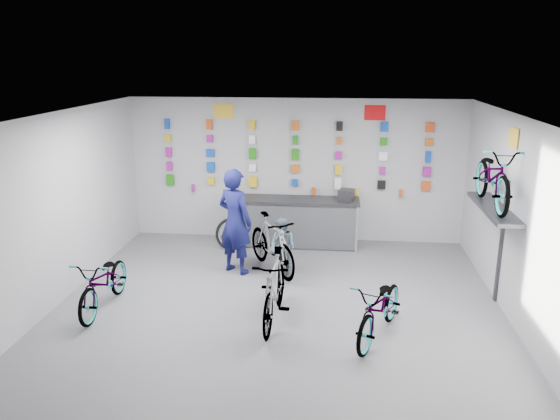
# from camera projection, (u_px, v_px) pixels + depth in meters

# --- Properties ---
(floor) EXTENTS (8.00, 8.00, 0.00)m
(floor) POSITION_uv_depth(u_px,v_px,m) (274.00, 324.00, 8.06)
(floor) COLOR #56565B
(floor) RESTS_ON ground
(ceiling) EXTENTS (8.00, 8.00, 0.00)m
(ceiling) POSITION_uv_depth(u_px,v_px,m) (273.00, 120.00, 7.24)
(ceiling) COLOR white
(ceiling) RESTS_ON wall_back
(wall_back) EXTENTS (7.00, 0.00, 7.00)m
(wall_back) POSITION_uv_depth(u_px,v_px,m) (295.00, 170.00, 11.48)
(wall_back) COLOR #AAAAAC
(wall_back) RESTS_ON floor
(wall_front) EXTENTS (7.00, 0.00, 7.00)m
(wall_front) POSITION_uv_depth(u_px,v_px,m) (207.00, 401.00, 3.83)
(wall_front) COLOR #AAAAAC
(wall_front) RESTS_ON floor
(wall_left) EXTENTS (0.00, 8.00, 8.00)m
(wall_left) POSITION_uv_depth(u_px,v_px,m) (37.00, 220.00, 8.01)
(wall_left) COLOR #AAAAAC
(wall_left) RESTS_ON floor
(wall_right) EXTENTS (0.00, 8.00, 8.00)m
(wall_right) POSITION_uv_depth(u_px,v_px,m) (532.00, 236.00, 7.30)
(wall_right) COLOR #AAAAAC
(wall_right) RESTS_ON floor
(counter) EXTENTS (2.70, 0.66, 1.00)m
(counter) POSITION_uv_depth(u_px,v_px,m) (293.00, 223.00, 11.32)
(counter) COLOR black
(counter) RESTS_ON floor
(merch_wall) EXTENTS (5.57, 0.08, 1.56)m
(merch_wall) POSITION_uv_depth(u_px,v_px,m) (297.00, 159.00, 11.33)
(merch_wall) COLOR #1F7710
(merch_wall) RESTS_ON wall_back
(wall_bracket) EXTENTS (0.39, 1.90, 2.00)m
(wall_bracket) POSITION_uv_depth(u_px,v_px,m) (495.00, 214.00, 8.48)
(wall_bracket) COLOR #333338
(wall_bracket) RESTS_ON wall_right
(sign_left) EXTENTS (0.42, 0.02, 0.30)m
(sign_left) POSITION_uv_depth(u_px,v_px,m) (224.00, 111.00, 11.28)
(sign_left) COLOR yellow
(sign_left) RESTS_ON wall_back
(sign_right) EXTENTS (0.42, 0.02, 0.30)m
(sign_right) POSITION_uv_depth(u_px,v_px,m) (375.00, 113.00, 10.97)
(sign_right) COLOR red
(sign_right) RESTS_ON wall_back
(sign_side) EXTENTS (0.02, 0.40, 0.30)m
(sign_side) POSITION_uv_depth(u_px,v_px,m) (514.00, 138.00, 8.14)
(sign_side) COLOR yellow
(sign_side) RESTS_ON wall_right
(bike_left) EXTENTS (0.60, 1.70, 0.89)m
(bike_left) POSITION_uv_depth(u_px,v_px,m) (104.00, 282.00, 8.46)
(bike_left) COLOR gray
(bike_left) RESTS_ON floor
(bike_center) EXTENTS (0.59, 1.79, 1.06)m
(bike_center) POSITION_uv_depth(u_px,v_px,m) (274.00, 288.00, 8.02)
(bike_center) COLOR gray
(bike_center) RESTS_ON floor
(bike_right) EXTENTS (1.18, 1.78, 0.88)m
(bike_right) POSITION_uv_depth(u_px,v_px,m) (380.00, 308.00, 7.59)
(bike_right) COLOR gray
(bike_right) RESTS_ON floor
(bike_service) EXTENTS (1.37, 1.73, 1.05)m
(bike_service) POSITION_uv_depth(u_px,v_px,m) (272.00, 244.00, 9.95)
(bike_service) COLOR gray
(bike_service) RESTS_ON floor
(bike_wall) EXTENTS (0.63, 1.80, 0.95)m
(bike_wall) POSITION_uv_depth(u_px,v_px,m) (493.00, 176.00, 8.32)
(bike_wall) COLOR gray
(bike_wall) RESTS_ON wall_bracket
(clerk) EXTENTS (0.84, 0.75, 1.93)m
(clerk) POSITION_uv_depth(u_px,v_px,m) (235.00, 221.00, 9.78)
(clerk) COLOR #10134A
(clerk) RESTS_ON floor
(customer) EXTENTS (0.65, 0.61, 1.07)m
(customer) POSITION_uv_depth(u_px,v_px,m) (283.00, 247.00, 9.75)
(customer) COLOR slate
(customer) RESTS_ON floor
(spare_wheel) EXTENTS (0.68, 0.31, 0.65)m
(spare_wheel) POSITION_uv_depth(u_px,v_px,m) (231.00, 234.00, 11.14)
(spare_wheel) COLOR black
(spare_wheel) RESTS_ON floor
(register) EXTENTS (0.34, 0.36, 0.22)m
(register) POSITION_uv_depth(u_px,v_px,m) (346.00, 195.00, 11.05)
(register) COLOR black
(register) RESTS_ON counter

